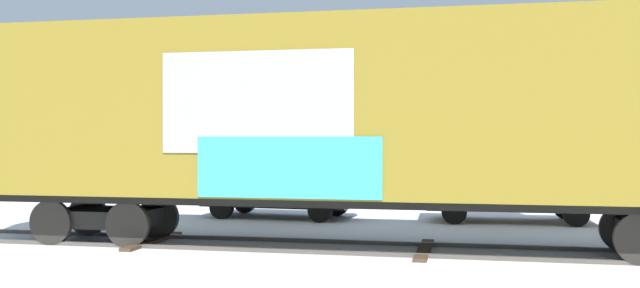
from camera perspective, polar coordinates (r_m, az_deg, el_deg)
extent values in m
plane|color=silver|center=(14.15, 7.70, -8.42)|extent=(260.00, 260.00, 0.00)
cube|color=#4C4742|center=(13.53, 3.59, -8.66)|extent=(60.00, 0.71, 0.08)
cube|color=#4C4742|center=(14.94, 4.42, -7.79)|extent=(60.00, 0.71, 0.08)
cube|color=#423323|center=(14.13, 8.25, -8.29)|extent=(0.27, 2.50, 0.07)
cube|color=#423323|center=(15.55, -13.08, -7.49)|extent=(0.27, 2.50, 0.07)
cube|color=olive|center=(14.08, 4.03, 2.78)|extent=(16.25, 3.23, 3.35)
cube|color=#2D2823|center=(14.26, 4.04, 9.99)|extent=(15.41, 0.56, 0.24)
cube|color=#999999|center=(12.98, -5.10, 3.34)|extent=(3.57, 0.07, 1.84)
cube|color=#33A5CC|center=(12.81, -2.57, -1.87)|extent=(3.39, 0.06, 1.10)
cube|color=black|center=(14.12, 4.03, -4.43)|extent=(15.91, 1.85, 0.20)
cube|color=black|center=(15.96, -16.53, -5.57)|extent=(2.11, 1.40, 0.36)
cylinder|color=black|center=(15.78, -20.51, -5.83)|extent=(0.92, 0.13, 0.92)
cylinder|color=black|center=(17.01, -17.88, -5.37)|extent=(0.92, 0.13, 0.92)
cylinder|color=black|center=(14.94, -14.98, -6.18)|extent=(0.92, 0.13, 0.92)
cylinder|color=black|center=(16.23, -12.65, -5.64)|extent=(0.92, 0.13, 0.92)
cylinder|color=black|center=(15.02, 22.93, -6.17)|extent=(0.92, 0.13, 0.92)
cylinder|color=silver|center=(26.32, 23.08, 4.81)|extent=(0.12, 0.12, 8.37)
cube|color=silver|center=(85.41, 10.89, 1.84)|extent=(115.59, 32.97, 8.32)
cube|color=#9E9384|center=(77.60, 23.81, 5.87)|extent=(6.83, 5.65, 2.32)
cube|color=#9E9384|center=(77.10, 21.77, 6.21)|extent=(5.56, 3.86, 3.14)
cone|color=#193D23|center=(80.65, -5.32, 6.64)|extent=(2.47, 2.47, 4.93)
cone|color=#193D23|center=(78.30, -0.91, 6.84)|extent=(2.48, 2.48, 4.96)
cone|color=#193D23|center=(81.71, -2.29, 5.94)|extent=(1.59, 1.59, 3.18)
cone|color=#193D23|center=(75.82, 6.62, 6.41)|extent=(1.65, 1.65, 3.31)
cone|color=#193D23|center=(81.08, -0.72, 6.47)|extent=(2.27, 2.27, 4.53)
cube|color=black|center=(19.88, -3.15, -4.01)|extent=(4.23, 2.07, 0.61)
cube|color=#2D333D|center=(19.88, -3.45, -2.31)|extent=(2.18, 1.72, 0.57)
cylinder|color=black|center=(20.26, 1.35, -4.79)|extent=(0.66, 0.28, 0.64)
cylinder|color=black|center=(18.70, 0.03, -5.24)|extent=(0.66, 0.28, 0.64)
cylinder|color=black|center=(21.16, -5.96, -4.57)|extent=(0.66, 0.28, 0.64)
cylinder|color=black|center=(19.68, -7.78, -4.96)|extent=(0.66, 0.28, 0.64)
cube|color=#9E8966|center=(19.50, 14.91, -4.01)|extent=(4.38, 1.86, 0.69)
cube|color=#2D333D|center=(19.44, 14.16, -2.02)|extent=(2.23, 1.64, 0.67)
cylinder|color=black|center=(20.53, 18.83, -4.75)|extent=(0.64, 0.23, 0.64)
cylinder|color=black|center=(18.88, 19.60, -5.21)|extent=(0.64, 0.23, 0.64)
cylinder|color=black|center=(20.30, 10.54, -4.79)|extent=(0.64, 0.23, 0.64)
cylinder|color=black|center=(18.64, 10.57, -5.27)|extent=(0.64, 0.23, 0.64)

